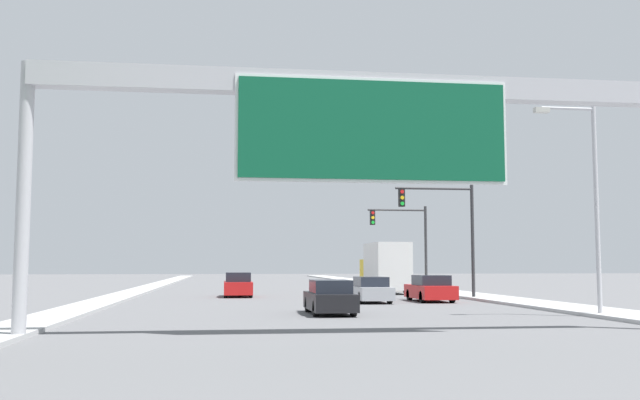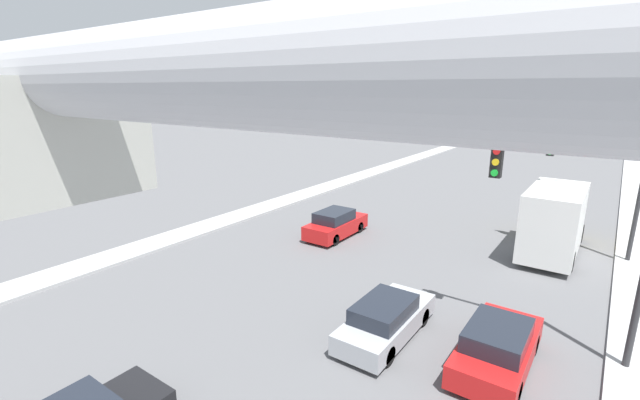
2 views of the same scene
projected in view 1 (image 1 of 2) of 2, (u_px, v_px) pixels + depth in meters
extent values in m
cube|color=#B0B0B0|center=(400.00, 286.00, 63.83)|extent=(3.00, 120.00, 0.15)
cube|color=#B0B0B0|center=(149.00, 287.00, 60.95)|extent=(2.00, 120.00, 0.15)
cylinder|color=#B2B2B7|center=(23.00, 198.00, 19.93)|extent=(0.40, 0.40, 7.80)
cube|color=#B2B2B7|center=(371.00, 86.00, 21.56)|extent=(19.90, 0.60, 0.70)
cube|color=white|center=(374.00, 130.00, 21.13)|extent=(8.20, 0.08, 3.16)
cube|color=#0C5133|center=(374.00, 130.00, 21.08)|extent=(8.00, 0.16, 2.96)
cube|color=red|center=(430.00, 292.00, 39.57)|extent=(1.86, 4.37, 0.73)
cube|color=#1E232D|center=(431.00, 280.00, 39.42)|extent=(1.64, 2.27, 0.55)
cylinder|color=black|center=(409.00, 295.00, 40.78)|extent=(0.22, 0.64, 0.64)
cylinder|color=black|center=(437.00, 295.00, 41.00)|extent=(0.22, 0.64, 0.64)
cylinder|color=black|center=(422.00, 297.00, 38.11)|extent=(0.22, 0.64, 0.64)
cylinder|color=black|center=(452.00, 297.00, 38.32)|extent=(0.22, 0.64, 0.64)
cube|color=black|center=(330.00, 301.00, 29.56)|extent=(1.72, 4.41, 0.70)
cube|color=#1E232D|center=(330.00, 286.00, 29.40)|extent=(1.51, 2.29, 0.54)
cylinder|color=black|center=(308.00, 305.00, 30.79)|extent=(0.22, 0.64, 0.64)
cylinder|color=black|center=(342.00, 304.00, 30.99)|extent=(0.22, 0.64, 0.64)
cylinder|color=black|center=(316.00, 308.00, 28.09)|extent=(0.22, 0.64, 0.64)
cylinder|color=black|center=(353.00, 308.00, 28.29)|extent=(0.22, 0.64, 0.64)
cube|color=#A5A8AD|center=(370.00, 293.00, 38.65)|extent=(1.74, 4.53, 0.68)
cube|color=#1E232D|center=(371.00, 282.00, 38.48)|extent=(1.53, 2.35, 0.53)
cylinder|color=black|center=(352.00, 295.00, 39.91)|extent=(0.22, 0.64, 0.64)
cylinder|color=black|center=(378.00, 295.00, 40.11)|extent=(0.22, 0.64, 0.64)
cylinder|color=black|center=(361.00, 298.00, 37.14)|extent=(0.22, 0.64, 0.64)
cylinder|color=black|center=(390.00, 298.00, 37.34)|extent=(0.22, 0.64, 0.64)
cube|color=red|center=(238.00, 288.00, 45.23)|extent=(1.76, 4.28, 0.78)
cube|color=#1E232D|center=(238.00, 277.00, 45.09)|extent=(1.55, 2.23, 0.59)
cylinder|color=black|center=(226.00, 291.00, 46.42)|extent=(0.22, 0.64, 0.64)
cylinder|color=black|center=(249.00, 291.00, 46.62)|extent=(0.22, 0.64, 0.64)
cylinder|color=black|center=(226.00, 293.00, 43.80)|extent=(0.22, 0.64, 0.64)
cylinder|color=black|center=(251.00, 292.00, 44.00)|extent=(0.22, 0.64, 0.64)
cube|color=yellow|center=(376.00, 274.00, 53.64)|extent=(2.19, 2.01, 2.12)
cube|color=silver|center=(387.00, 266.00, 50.14)|extent=(2.38, 5.18, 3.26)
cylinder|color=black|center=(363.00, 285.00, 53.33)|extent=(0.28, 1.00, 1.00)
cylinder|color=black|center=(390.00, 285.00, 53.61)|extent=(0.28, 1.00, 1.00)
cylinder|color=black|center=(377.00, 287.00, 48.60)|extent=(0.28, 1.00, 1.00)
cylinder|color=black|center=(406.00, 287.00, 48.87)|extent=(0.28, 1.00, 1.00)
cylinder|color=#2D2D30|center=(473.00, 241.00, 42.28)|extent=(0.20, 0.20, 6.84)
cylinder|color=#2D2D30|center=(434.00, 189.00, 42.26)|extent=(4.67, 0.14, 0.14)
cube|color=black|center=(402.00, 198.00, 41.95)|extent=(0.35, 0.28, 1.05)
cylinder|color=red|center=(402.00, 192.00, 41.82)|extent=(0.22, 0.04, 0.22)
cylinder|color=yellow|center=(402.00, 198.00, 41.79)|extent=(0.22, 0.04, 0.22)
cylinder|color=green|center=(402.00, 204.00, 41.76)|extent=(0.22, 0.04, 0.22)
cylinder|color=#2D2D30|center=(426.00, 249.00, 52.13)|extent=(0.20, 0.20, 6.31)
cylinder|color=#2D2D30|center=(397.00, 210.00, 52.11)|extent=(4.32, 0.14, 0.14)
cube|color=black|center=(372.00, 218.00, 51.82)|extent=(0.35, 0.28, 1.05)
cylinder|color=red|center=(373.00, 213.00, 51.69)|extent=(0.22, 0.04, 0.22)
cylinder|color=yellow|center=(373.00, 218.00, 51.66)|extent=(0.22, 0.04, 0.22)
cylinder|color=green|center=(373.00, 222.00, 51.63)|extent=(0.22, 0.04, 0.22)
cylinder|color=#B2B2B7|center=(597.00, 210.00, 28.38)|extent=(0.18, 0.18, 8.45)
cylinder|color=#B2B2B7|center=(567.00, 109.00, 28.60)|extent=(2.20, 0.12, 0.12)
cube|color=#B2B2A8|center=(542.00, 110.00, 28.45)|extent=(0.60, 0.28, 0.20)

